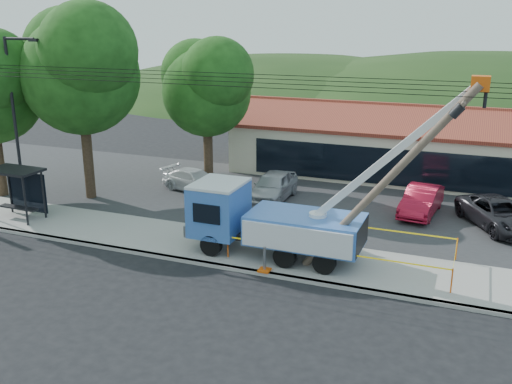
{
  "coord_description": "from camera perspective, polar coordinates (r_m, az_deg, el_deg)",
  "views": [
    {
      "loc": [
        8.13,
        -17.37,
        9.77
      ],
      "look_at": [
        -0.71,
        5.0,
        2.5
      ],
      "focal_mm": 40.0,
      "sensor_mm": 36.0,
      "label": 1
    }
  ],
  "objects": [
    {
      "name": "sidewalk",
      "position": [
        24.84,
        0.69,
        -6.15
      ],
      "size": [
        60.0,
        4.0,
        0.15
      ],
      "primitive_type": "cube",
      "color": "gray",
      "rests_on": "ground"
    },
    {
      "name": "ground",
      "position": [
        21.53,
        -3.18,
        -10.2
      ],
      "size": [
        120.0,
        120.0,
        0.0
      ],
      "primitive_type": "plane",
      "color": "black",
      "rests_on": "ground"
    },
    {
      "name": "utility_truck",
      "position": [
        24.04,
        1.52,
        -2.76
      ],
      "size": [
        11.5,
        3.96,
        7.8
      ],
      "color": "black",
      "rests_on": "ground"
    },
    {
      "name": "streetlight",
      "position": [
        31.64,
        -22.79,
        7.41
      ],
      "size": [
        2.13,
        0.22,
        9.0
      ],
      "color": "black",
      "rests_on": "ground"
    },
    {
      "name": "car_white",
      "position": [
        33.9,
        -6.08,
        -0.02
      ],
      "size": [
        4.62,
        2.76,
        1.25
      ],
      "primitive_type": "imported",
      "rotation": [
        0.0,
        0.0,
        1.32
      ],
      "color": "silver",
      "rests_on": "ground"
    },
    {
      "name": "hill_west",
      "position": [
        76.61,
        3.87,
        9.46
      ],
      "size": [
        78.4,
        56.0,
        28.0
      ],
      "primitive_type": "ellipsoid",
      "color": "#183212",
      "rests_on": "ground"
    },
    {
      "name": "car_dark",
      "position": [
        30.15,
        23.01,
        -3.48
      ],
      "size": [
        4.61,
        5.62,
        1.42
      ],
      "primitive_type": "imported",
      "rotation": [
        0.0,
        0.0,
        0.52
      ],
      "color": "black",
      "rests_on": "ground"
    },
    {
      "name": "bus_shelter",
      "position": [
        30.83,
        -22.68,
        0.97
      ],
      "size": [
        2.71,
        1.72,
        2.57
      ],
      "rotation": [
        0.0,
        0.0,
        -0.03
      ],
      "color": "black",
      "rests_on": "ground"
    },
    {
      "name": "car_silver",
      "position": [
        32.03,
        1.68,
        -0.94
      ],
      "size": [
        1.93,
        4.68,
        1.59
      ],
      "primitive_type": "imported",
      "rotation": [
        0.0,
        0.0,
        0.01
      ],
      "color": "#9D9FA4",
      "rests_on": "ground"
    },
    {
      "name": "curb",
      "position": [
        23.23,
        -1.0,
        -7.85
      ],
      "size": [
        60.0,
        0.25,
        0.15
      ],
      "primitive_type": "cube",
      "color": "gray",
      "rests_on": "ground"
    },
    {
      "name": "caution_tape",
      "position": [
        24.17,
        8.58,
        -5.02
      ],
      "size": [
        9.04,
        3.32,
        0.96
      ],
      "color": "#DE510C",
      "rests_on": "ground"
    },
    {
      "name": "tree_west_near",
      "position": [
        32.47,
        -17.21,
        12.13
      ],
      "size": [
        7.56,
        6.72,
        10.8
      ],
      "color": "#332316",
      "rests_on": "ground"
    },
    {
      "name": "parking_lot",
      "position": [
        31.99,
        5.81,
        -0.95
      ],
      "size": [
        60.0,
        12.0,
        0.1
      ],
      "primitive_type": "cube",
      "color": "#28282B",
      "rests_on": "ground"
    },
    {
      "name": "car_red",
      "position": [
        30.92,
        16.08,
        -2.28
      ],
      "size": [
        1.98,
        4.52,
        1.44
      ],
      "primitive_type": "imported",
      "rotation": [
        0.0,
        0.0,
        -0.11
      ],
      "color": "#A61029",
      "rests_on": "ground"
    },
    {
      "name": "hill_center",
      "position": [
        73.05,
        23.06,
        7.81
      ],
      "size": [
        89.6,
        64.0,
        32.0
      ],
      "primitive_type": "ellipsoid",
      "color": "#183212",
      "rests_on": "ground"
    },
    {
      "name": "tree_lot",
      "position": [
        34.12,
        -4.97,
        10.77
      ],
      "size": [
        6.3,
        5.6,
        8.94
      ],
      "color": "#332316",
      "rests_on": "ground"
    },
    {
      "name": "strip_mall",
      "position": [
        38.4,
        14.97,
        4.4
      ],
      "size": [
        22.5,
        8.53,
        4.67
      ],
      "color": "beige",
      "rests_on": "ground"
    },
    {
      "name": "leaning_pole",
      "position": [
        21.69,
        13.51,
        1.75
      ],
      "size": [
        6.2,
        1.67,
        7.73
      ],
      "color": "brown",
      "rests_on": "ground"
    }
  ]
}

